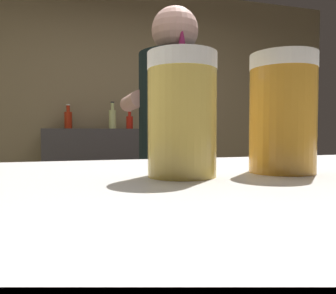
{
  "coord_description": "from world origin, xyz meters",
  "views": [
    {
      "loc": [
        -0.43,
        -1.35,
        1.14
      ],
      "look_at": [
        -0.26,
        -0.75,
        1.12
      ],
      "focal_mm": 34.94,
      "sensor_mm": 36.0,
      "label": 1
    }
  ],
  "objects": [
    {
      "name": "back_shelf",
      "position": [
        -0.25,
        1.92,
        0.59
      ],
      "size": [
        0.91,
        0.36,
        1.18
      ],
      "primitive_type": "cube",
      "color": "#3C3839",
      "rests_on": "ground"
    },
    {
      "name": "pint_glass_far",
      "position": [
        -0.32,
        -1.02,
        1.16
      ],
      "size": [
        0.07,
        0.07,
        0.13
      ],
      "color": "gold",
      "rests_on": "bar_counter"
    },
    {
      "name": "bottle_vinegar",
      "position": [
        -0.47,
        2.0,
        1.28
      ],
      "size": [
        0.07,
        0.07,
        0.24
      ],
      "color": "red",
      "rests_on": "back_shelf"
    },
    {
      "name": "pint_glass_near",
      "position": [
        -0.2,
        -1.02,
        1.17
      ],
      "size": [
        0.08,
        0.08,
        0.14
      ],
      "color": "orange",
      "rests_on": "bar_counter"
    },
    {
      "name": "knife_block",
      "position": [
        0.81,
        0.5,
        1.0
      ],
      "size": [
        0.1,
        0.08,
        0.29
      ],
      "color": "olive",
      "rests_on": "prep_counter"
    },
    {
      "name": "prep_counter",
      "position": [
        0.35,
        0.58,
        0.45
      ],
      "size": [
        2.1,
        0.6,
        0.89
      ],
      "primitive_type": "cube",
      "color": "brown",
      "rests_on": "ground"
    },
    {
      "name": "wall_back",
      "position": [
        0.0,
        2.2,
        1.35
      ],
      "size": [
        5.2,
        0.1,
        2.7
      ],
      "primitive_type": "cube",
      "color": "#917C59",
      "rests_on": "ground"
    },
    {
      "name": "bartender",
      "position": [
        0.03,
        0.12,
        1.01
      ],
      "size": [
        0.43,
        0.51,
        1.73
      ],
      "rotation": [
        0.0,
        0.0,
        1.59
      ],
      "color": "#372537",
      "rests_on": "ground"
    },
    {
      "name": "mixing_bowl",
      "position": [
        -0.36,
        0.64,
        0.91
      ],
      "size": [
        0.16,
        0.16,
        0.04
      ],
      "primitive_type": "cylinder",
      "color": "slate",
      "rests_on": "prep_counter"
    },
    {
      "name": "chefs_knife",
      "position": [
        0.31,
        0.53,
        0.9
      ],
      "size": [
        0.24,
        0.05,
        0.01
      ],
      "primitive_type": "cube",
      "rotation": [
        0.0,
        0.0,
        0.09
      ],
      "color": "silver",
      "rests_on": "prep_counter"
    },
    {
      "name": "bottle_soy",
      "position": [
        -0.05,
        1.92,
        1.29
      ],
      "size": [
        0.07,
        0.07,
        0.27
      ],
      "color": "#CBD284",
      "rests_on": "back_shelf"
    },
    {
      "name": "bottle_hot_sauce",
      "position": [
        0.11,
        1.86,
        1.25
      ],
      "size": [
        0.07,
        0.07,
        0.18
      ],
      "color": "red",
      "rests_on": "back_shelf"
    }
  ]
}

